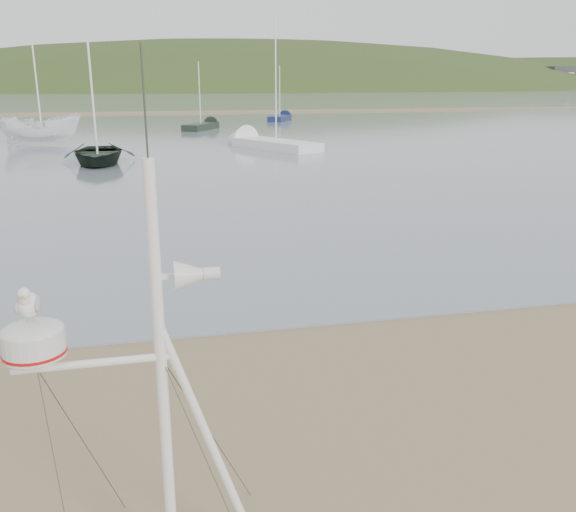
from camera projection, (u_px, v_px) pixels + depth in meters
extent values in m
cube|color=slate|center=(143.00, 98.00, 129.43)|extent=(560.00, 256.00, 0.04)
cube|color=#7A6546|center=(141.00, 113.00, 71.37)|extent=(560.00, 7.00, 0.07)
ellipsoid|color=#273817|center=(251.00, 146.00, 240.49)|extent=(400.00, 180.00, 80.00)
ellipsoid|color=#273817|center=(565.00, 124.00, 268.15)|extent=(300.00, 135.00, 56.00)
cube|color=white|center=(18.00, 78.00, 180.64)|extent=(8.40, 6.30, 8.00)
cube|color=white|center=(109.00, 78.00, 186.12)|extent=(8.40, 6.30, 8.00)
cube|color=white|center=(195.00, 78.00, 191.61)|extent=(8.40, 6.30, 8.00)
cube|color=white|center=(276.00, 78.00, 197.09)|extent=(8.40, 6.30, 8.00)
cube|color=white|center=(352.00, 78.00, 202.57)|extent=(8.40, 6.30, 8.00)
cube|color=white|center=(425.00, 78.00, 208.05)|extent=(8.40, 6.30, 8.00)
cube|color=white|center=(493.00, 78.00, 213.53)|extent=(8.40, 6.30, 8.00)
cube|color=white|center=(559.00, 78.00, 219.01)|extent=(8.40, 6.30, 8.00)
cylinder|color=white|center=(163.00, 388.00, 4.67)|extent=(0.09, 0.09, 3.52)
cylinder|color=white|center=(214.00, 452.00, 4.93)|extent=(0.82, 0.07, 2.31)
cylinder|color=white|center=(94.00, 363.00, 4.50)|extent=(1.15, 0.06, 0.06)
cylinder|color=#2D382D|center=(145.00, 105.00, 4.08)|extent=(0.01, 0.01, 0.79)
cube|color=white|center=(36.00, 360.00, 4.39)|extent=(0.14, 0.14, 0.08)
cylinder|color=silver|center=(34.00, 343.00, 4.36)|extent=(0.44, 0.44, 0.19)
cylinder|color=red|center=(35.00, 351.00, 4.37)|extent=(0.45, 0.45, 0.02)
ellipsoid|color=silver|center=(32.00, 330.00, 4.33)|extent=(0.44, 0.44, 0.12)
cone|color=silver|center=(190.00, 275.00, 4.47)|extent=(0.23, 0.23, 0.23)
cylinder|color=silver|center=(211.00, 273.00, 4.51)|extent=(0.12, 0.10, 0.10)
cube|color=white|center=(168.00, 276.00, 4.44)|extent=(0.18, 0.04, 0.04)
cylinder|color=tan|center=(27.00, 319.00, 4.30)|extent=(0.01, 0.01, 0.06)
cylinder|color=tan|center=(34.00, 318.00, 4.31)|extent=(0.01, 0.01, 0.06)
ellipsoid|color=white|center=(29.00, 305.00, 4.27)|extent=(0.15, 0.24, 0.18)
ellipsoid|color=#9C9EA3|center=(18.00, 306.00, 4.25)|extent=(0.05, 0.19, 0.11)
ellipsoid|color=#9C9EA3|center=(39.00, 304.00, 4.28)|extent=(0.05, 0.19, 0.11)
cone|color=white|center=(32.00, 301.00, 4.39)|extent=(0.08, 0.07, 0.08)
ellipsoid|color=white|center=(25.00, 299.00, 4.17)|extent=(0.07, 0.07, 0.10)
sphere|color=white|center=(24.00, 294.00, 4.14)|extent=(0.08, 0.08, 0.08)
cone|color=gold|center=(23.00, 296.00, 4.10)|extent=(0.02, 0.04, 0.02)
imported|color=black|center=(94.00, 112.00, 28.82)|extent=(3.49, 1.05, 4.87)
imported|color=white|center=(39.00, 105.00, 37.65)|extent=(1.94, 1.90, 4.82)
cube|color=white|center=(276.00, 145.00, 35.75)|extent=(4.63, 6.31, 0.50)
cone|color=white|center=(236.00, 140.00, 38.58)|extent=(2.74, 2.81, 1.96)
cylinder|color=white|center=(276.00, 81.00, 34.73)|extent=(0.08, 0.08, 6.73)
cube|color=#15204C|center=(280.00, 118.00, 59.13)|extent=(3.11, 4.35, 0.50)
cone|color=#15204C|center=(287.00, 117.00, 61.63)|extent=(1.86, 1.92, 1.34)
cylinder|color=white|center=(280.00, 91.00, 58.41)|extent=(0.08, 0.08, 4.62)
cube|color=black|center=(201.00, 126.00, 49.00)|extent=(3.32, 4.42, 0.50)
cone|color=black|center=(215.00, 124.00, 51.52)|extent=(1.94, 1.99, 1.38)
cylinder|color=white|center=(200.00, 93.00, 48.26)|extent=(0.08, 0.08, 4.73)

